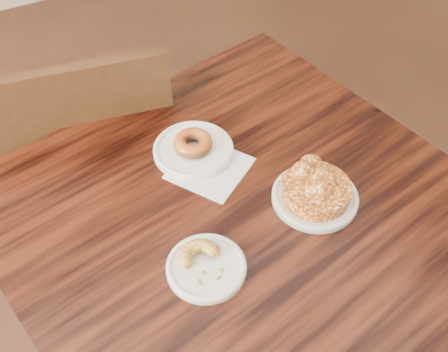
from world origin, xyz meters
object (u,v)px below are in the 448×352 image
chair_far (90,152)px  glazed_donut (193,143)px  cafe_table (240,306)px  cruller_fragment (206,262)px  apple_fritter (317,188)px

chair_far → glazed_donut: chair_far is taller
chair_far → glazed_donut: (0.16, -0.42, 0.33)m
cafe_table → cruller_fragment: 0.43m
chair_far → cruller_fragment: chair_far is taller
cafe_table → apple_fritter: bearing=-25.2°
cafe_table → chair_far: size_ratio=1.01×
chair_far → cruller_fragment: (0.06, -0.70, 0.32)m
chair_far → cruller_fragment: bearing=103.7°
apple_fritter → cruller_fragment: bearing=-168.5°
chair_far → cafe_table: bearing=115.6°
apple_fritter → cruller_fragment: apple_fritter is taller
apple_fritter → cafe_table: bearing=167.2°
cafe_table → cruller_fragment: cruller_fragment is taller
glazed_donut → cruller_fragment: (-0.10, -0.29, -0.01)m
glazed_donut → apple_fritter: size_ratio=0.46×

